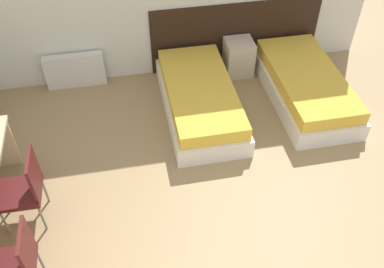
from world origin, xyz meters
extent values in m
cube|color=black|center=(1.03, 4.40, 0.50)|extent=(2.50, 0.03, 1.00)
cube|color=silver|center=(0.30, 3.40, 0.13)|extent=(0.92, 1.93, 0.25)
cube|color=gold|center=(0.30, 3.40, 0.34)|extent=(0.84, 1.85, 0.18)
cube|color=silver|center=(1.77, 3.40, 0.13)|extent=(0.92, 1.93, 0.25)
cube|color=gold|center=(1.77, 3.40, 0.34)|extent=(0.84, 1.85, 0.18)
cube|color=beige|center=(1.03, 4.18, 0.27)|extent=(0.40, 0.38, 0.53)
cube|color=silver|center=(-1.32, 4.32, 0.25)|extent=(0.83, 0.12, 0.50)
cube|color=#511919|center=(-1.82, 2.07, 0.41)|extent=(0.43, 0.43, 0.05)
cube|color=#511919|center=(-1.63, 2.06, 0.66)|extent=(0.04, 0.38, 0.44)
cylinder|color=slate|center=(-2.01, 1.89, 0.19)|extent=(0.02, 0.02, 0.38)
cylinder|color=slate|center=(-2.00, 2.25, 0.19)|extent=(0.02, 0.02, 0.38)
cylinder|color=slate|center=(-1.65, 1.88, 0.19)|extent=(0.02, 0.02, 0.38)
cylinder|color=slate|center=(-1.64, 2.24, 0.19)|extent=(0.02, 0.02, 0.38)
cube|color=#511919|center=(-1.63, 1.23, 0.66)|extent=(0.03, 0.38, 0.44)
cylinder|color=slate|center=(-1.64, 1.41, 0.19)|extent=(0.02, 0.02, 0.38)
camera|label=1|loc=(-0.64, -0.88, 3.80)|focal=40.00mm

